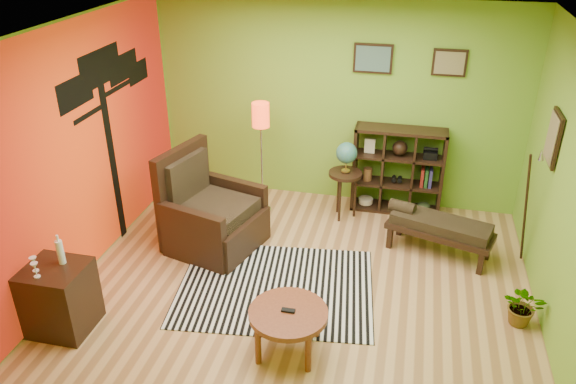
% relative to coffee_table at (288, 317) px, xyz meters
% --- Properties ---
extents(ground, '(5.00, 5.00, 0.00)m').
position_rel_coffee_table_xyz_m(ground, '(-0.08, 1.01, -0.39)').
color(ground, tan).
rests_on(ground, ground).
extents(room_shell, '(5.04, 4.54, 2.82)m').
position_rel_coffee_table_xyz_m(room_shell, '(-0.17, 1.02, 1.41)').
color(room_shell, '#76AE2F').
rests_on(room_shell, ground).
extents(zebra_rug, '(2.32, 1.88, 0.01)m').
position_rel_coffee_table_xyz_m(zebra_rug, '(-0.36, 0.92, -0.39)').
color(zebra_rug, white).
rests_on(zebra_rug, ground).
extents(coffee_table, '(0.74, 0.74, 0.48)m').
position_rel_coffee_table_xyz_m(coffee_table, '(0.00, 0.00, 0.00)').
color(coffee_table, brown).
rests_on(coffee_table, ground).
extents(armchair, '(1.24, 1.23, 1.23)m').
position_rel_coffee_table_xyz_m(armchair, '(-1.37, 1.62, -0.02)').
color(armchair, black).
rests_on(armchair, ground).
extents(side_cabinet, '(0.60, 0.55, 1.03)m').
position_rel_coffee_table_xyz_m(side_cabinet, '(-2.28, -0.19, -0.03)').
color(side_cabinet, black).
rests_on(side_cabinet, ground).
extents(floor_lamp, '(0.24, 0.24, 1.56)m').
position_rel_coffee_table_xyz_m(floor_lamp, '(-0.96, 2.59, 0.87)').
color(floor_lamp, silver).
rests_on(floor_lamp, ground).
extents(globe_table, '(0.44, 0.44, 1.08)m').
position_rel_coffee_table_xyz_m(globe_table, '(0.16, 2.68, 0.43)').
color(globe_table, black).
rests_on(globe_table, ground).
extents(cube_shelf, '(1.20, 0.35, 1.20)m').
position_rel_coffee_table_xyz_m(cube_shelf, '(0.84, 3.04, 0.21)').
color(cube_shelf, black).
rests_on(cube_shelf, ground).
extents(bench, '(1.33, 0.80, 0.58)m').
position_rel_coffee_table_xyz_m(bench, '(1.37, 2.05, -0.02)').
color(bench, black).
rests_on(bench, ground).
extents(potted_plant, '(0.47, 0.51, 0.34)m').
position_rel_coffee_table_xyz_m(potted_plant, '(2.22, 0.89, -0.22)').
color(potted_plant, '#26661E').
rests_on(potted_plant, ground).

